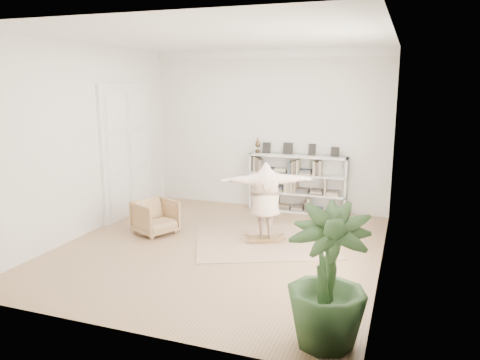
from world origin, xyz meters
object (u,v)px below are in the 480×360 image
(person, at_px, (265,198))
(bookshelf, at_px, (297,184))
(armchair, at_px, (155,217))
(houseplant, at_px, (327,277))
(rocker_board, at_px, (265,239))

(person, bearing_deg, bookshelf, -116.05)
(armchair, bearing_deg, person, -58.47)
(person, relative_size, houseplant, 1.08)
(bookshelf, xyz_separation_m, houseplant, (1.56, -5.28, 0.17))
(bookshelf, xyz_separation_m, armchair, (-2.22, -2.49, -0.31))
(armchair, relative_size, person, 0.42)
(person, xyz_separation_m, houseplant, (1.63, -3.03, -0.03))
(bookshelf, distance_m, houseplant, 5.51)
(bookshelf, height_order, person, bookshelf)
(bookshelf, relative_size, rocker_board, 3.73)
(rocker_board, bearing_deg, person, -24.11)
(bookshelf, bearing_deg, houseplant, -73.57)
(person, bearing_deg, armchair, -17.70)
(bookshelf, relative_size, person, 1.27)
(armchair, bearing_deg, houseplant, -101.33)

